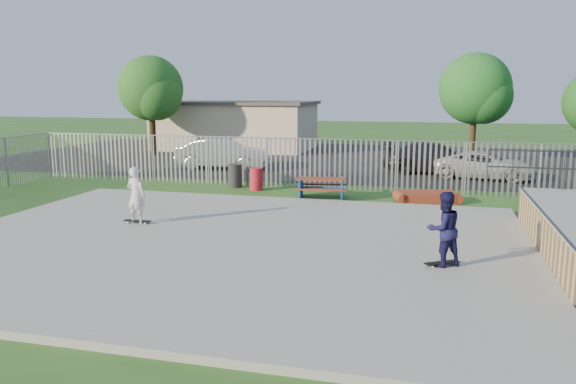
% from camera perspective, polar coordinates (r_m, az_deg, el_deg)
% --- Properties ---
extents(ground, '(120.00, 120.00, 0.00)m').
position_cam_1_polar(ground, '(14.39, -6.24, -5.50)').
color(ground, '#2C5B1F').
rests_on(ground, ground).
extents(concrete_slab, '(15.00, 12.00, 0.15)m').
position_cam_1_polar(concrete_slab, '(14.37, -6.25, -5.21)').
color(concrete_slab, gray).
rests_on(concrete_slab, ground).
extents(fence, '(26.04, 16.02, 2.00)m').
position_cam_1_polar(fence, '(18.19, 1.77, 1.11)').
color(fence, gray).
rests_on(fence, ground).
extents(picnic_table, '(1.99, 1.72, 0.76)m').
position_cam_1_polar(picnic_table, '(20.51, 3.40, 0.39)').
color(picnic_table, maroon).
rests_on(picnic_table, ground).
extents(funbox, '(2.09, 1.44, 0.38)m').
position_cam_1_polar(funbox, '(20.39, 13.96, -0.51)').
color(funbox, maroon).
rests_on(funbox, ground).
extents(trash_bin_red, '(0.53, 0.53, 0.89)m').
position_cam_1_polar(trash_bin_red, '(22.25, -3.24, 1.32)').
color(trash_bin_red, '#AB1A26').
rests_on(trash_bin_red, ground).
extents(trash_bin_grey, '(0.57, 0.57, 0.94)m').
position_cam_1_polar(trash_bin_grey, '(22.99, -5.40, 1.65)').
color(trash_bin_grey, '#252528').
rests_on(trash_bin_grey, ground).
extents(parking_lot, '(40.00, 18.00, 0.02)m').
position_cam_1_polar(parking_lot, '(32.55, 5.68, 3.35)').
color(parking_lot, black).
rests_on(parking_lot, ground).
extents(car_silver, '(4.69, 1.97, 1.51)m').
position_cam_1_polar(car_silver, '(28.36, -6.68, 3.87)').
color(car_silver, silver).
rests_on(car_silver, parking_lot).
extents(car_dark, '(4.99, 2.05, 1.44)m').
position_cam_1_polar(car_dark, '(27.48, 14.78, 3.33)').
color(car_dark, black).
rests_on(car_dark, parking_lot).
extents(car_white, '(4.59, 2.64, 1.20)m').
position_cam_1_polar(car_white, '(26.47, 19.35, 2.58)').
color(car_white, silver).
rests_on(car_white, parking_lot).
extents(building, '(10.40, 6.40, 3.20)m').
position_cam_1_polar(building, '(38.27, -5.32, 6.79)').
color(building, beige).
rests_on(building, ground).
extents(tree_left, '(3.87, 3.87, 5.97)m').
position_cam_1_polar(tree_left, '(35.12, -13.76, 10.17)').
color(tree_left, '#392916').
rests_on(tree_left, ground).
extents(tree_mid, '(3.84, 3.84, 5.92)m').
position_cam_1_polar(tree_mid, '(32.42, 18.49, 9.90)').
color(tree_mid, '#3F2E19').
rests_on(tree_mid, ground).
extents(skateboard_a, '(0.78, 0.61, 0.08)m').
position_cam_1_polar(skateboard_a, '(12.72, 15.37, -7.04)').
color(skateboard_a, black).
rests_on(skateboard_a, concrete_slab).
extents(skateboard_b, '(0.80, 0.21, 0.08)m').
position_cam_1_polar(skateboard_b, '(16.68, -15.05, -2.93)').
color(skateboard_b, black).
rests_on(skateboard_b, concrete_slab).
extents(skater_navy, '(1.00, 0.95, 1.63)m').
position_cam_1_polar(skater_navy, '(12.52, 15.53, -3.64)').
color(skater_navy, '#14133D').
rests_on(skater_navy, concrete_slab).
extents(skater_white, '(0.65, 0.48, 1.63)m').
position_cam_1_polar(skater_white, '(16.52, -15.17, -0.31)').
color(skater_white, silver).
rests_on(skater_white, concrete_slab).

